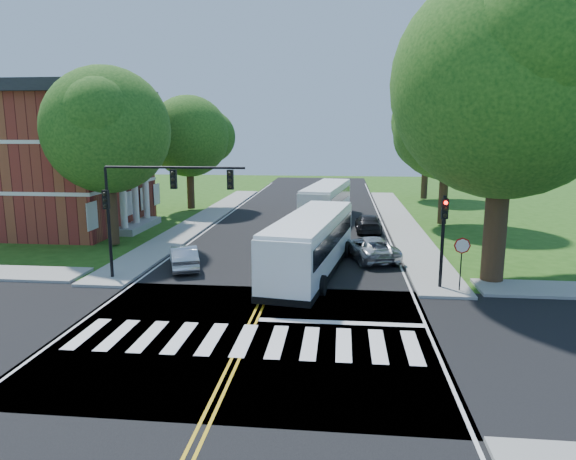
# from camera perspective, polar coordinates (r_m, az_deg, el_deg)

# --- Properties ---
(ground) EXTENTS (140.00, 140.00, 0.00)m
(ground) POSITION_cam_1_polar(r_m,az_deg,el_deg) (19.60, -4.60, -11.56)
(ground) COLOR #244D13
(ground) RESTS_ON ground
(road) EXTENTS (14.00, 96.00, 0.01)m
(road) POSITION_cam_1_polar(r_m,az_deg,el_deg) (36.72, 0.53, -0.82)
(road) COLOR black
(road) RESTS_ON ground
(cross_road) EXTENTS (60.00, 12.00, 0.01)m
(cross_road) POSITION_cam_1_polar(r_m,az_deg,el_deg) (19.59, -4.60, -11.54)
(cross_road) COLOR black
(cross_road) RESTS_ON ground
(center_line) EXTENTS (0.36, 70.00, 0.01)m
(center_line) POSITION_cam_1_polar(r_m,az_deg,el_deg) (40.63, 1.07, 0.33)
(center_line) COLOR gold
(center_line) RESTS_ON road
(edge_line_w) EXTENTS (0.12, 70.00, 0.01)m
(edge_line_w) POSITION_cam_1_polar(r_m,az_deg,el_deg) (41.75, -8.27, 0.51)
(edge_line_w) COLOR silver
(edge_line_w) RESTS_ON road
(edge_line_e) EXTENTS (0.12, 70.00, 0.01)m
(edge_line_e) POSITION_cam_1_polar(r_m,az_deg,el_deg) (40.62, 10.67, 0.14)
(edge_line_e) COLOR silver
(edge_line_e) RESTS_ON road
(crosswalk) EXTENTS (12.60, 3.00, 0.01)m
(crosswalk) POSITION_cam_1_polar(r_m,az_deg,el_deg) (19.14, -4.88, -12.08)
(crosswalk) COLOR silver
(crosswalk) RESTS_ON road
(stop_bar) EXTENTS (6.60, 0.40, 0.01)m
(stop_bar) POSITION_cam_1_polar(r_m,az_deg,el_deg) (20.77, 5.92, -10.20)
(stop_bar) COLOR silver
(stop_bar) RESTS_ON road
(sidewalk_nw) EXTENTS (2.60, 40.00, 0.15)m
(sidewalk_nw) POSITION_cam_1_polar(r_m,az_deg,el_deg) (44.98, -9.19, 1.30)
(sidewalk_nw) COLOR gray
(sidewalk_nw) RESTS_ON ground
(sidewalk_ne) EXTENTS (2.60, 40.00, 0.15)m
(sidewalk_ne) POSITION_cam_1_polar(r_m,az_deg,el_deg) (43.70, 12.32, 0.91)
(sidewalk_ne) COLOR gray
(sidewalk_ne) RESTS_ON ground
(tree_ne_big) EXTENTS (10.80, 10.80, 14.91)m
(tree_ne_big) POSITION_cam_1_polar(r_m,az_deg,el_deg) (26.96, 23.10, 14.63)
(tree_ne_big) COLOR #332414
(tree_ne_big) RESTS_ON ground
(tree_west_near) EXTENTS (8.00, 8.00, 11.40)m
(tree_west_near) POSITION_cam_1_polar(r_m,az_deg,el_deg) (35.11, -19.47, 10.39)
(tree_west_near) COLOR #332414
(tree_west_near) RESTS_ON ground
(tree_west_far) EXTENTS (7.60, 7.60, 10.67)m
(tree_west_far) POSITION_cam_1_polar(r_m,az_deg,el_deg) (49.92, -10.97, 10.17)
(tree_west_far) COLOR #332414
(tree_west_far) RESTS_ON ground
(tree_east_mid) EXTENTS (8.40, 8.40, 11.93)m
(tree_east_mid) POSITION_cam_1_polar(r_m,az_deg,el_deg) (42.56, 17.27, 10.95)
(tree_east_mid) COLOR #332414
(tree_east_mid) RESTS_ON ground
(tree_east_far) EXTENTS (7.20, 7.20, 10.34)m
(tree_east_far) POSITION_cam_1_polar(r_m,az_deg,el_deg) (58.50, 15.16, 9.95)
(tree_east_far) COLOR #332414
(tree_east_far) RESTS_ON ground
(brick_building) EXTENTS (20.00, 13.00, 10.80)m
(brick_building) POSITION_cam_1_polar(r_m,az_deg,el_deg) (45.56, -28.08, 7.06)
(brick_building) COLOR maroon
(brick_building) RESTS_ON ground
(signal_nw) EXTENTS (7.15, 0.46, 5.66)m
(signal_nw) POSITION_cam_1_polar(r_m,az_deg,el_deg) (26.11, -14.88, 3.73)
(signal_nw) COLOR black
(signal_nw) RESTS_ON ground
(signal_ne) EXTENTS (0.30, 0.46, 4.40)m
(signal_ne) POSITION_cam_1_polar(r_m,az_deg,el_deg) (25.10, 16.88, 0.08)
(signal_ne) COLOR black
(signal_ne) RESTS_ON ground
(stop_sign) EXTENTS (0.76, 0.08, 2.53)m
(stop_sign) POSITION_cam_1_polar(r_m,az_deg,el_deg) (25.01, 18.75, -2.25)
(stop_sign) COLOR black
(stop_sign) RESTS_ON ground
(bus_lead) EXTENTS (4.45, 12.33, 3.12)m
(bus_lead) POSITION_cam_1_polar(r_m,az_deg,el_deg) (27.22, 2.59, -1.44)
(bus_lead) COLOR white
(bus_lead) RESTS_ON road
(bus_follow) EXTENTS (4.17, 11.98, 3.04)m
(bus_follow) POSITION_cam_1_polar(r_m,az_deg,el_deg) (43.87, 4.30, 3.21)
(bus_follow) COLOR white
(bus_follow) RESTS_ON road
(hatchback) EXTENTS (2.74, 4.24, 1.32)m
(hatchback) POSITION_cam_1_polar(r_m,az_deg,el_deg) (28.87, -11.51, -2.95)
(hatchback) COLOR silver
(hatchback) RESTS_ON road
(suv) EXTENTS (3.63, 5.45, 1.39)m
(suv) POSITION_cam_1_polar(r_m,az_deg,el_deg) (30.68, 9.09, -1.98)
(suv) COLOR #B7BABF
(suv) RESTS_ON road
(dark_sedan) EXTENTS (1.93, 4.58, 1.32)m
(dark_sedan) POSITION_cam_1_polar(r_m,az_deg,el_deg) (39.04, 8.88, 0.75)
(dark_sedan) COLOR black
(dark_sedan) RESTS_ON road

